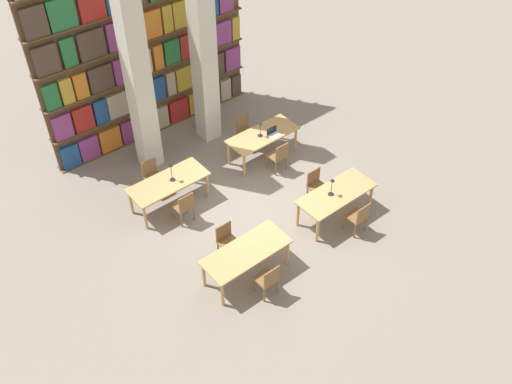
# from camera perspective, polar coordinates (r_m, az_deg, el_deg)

# --- Properties ---
(ground_plane) EXTENTS (40.00, 40.00, 0.00)m
(ground_plane) POSITION_cam_1_polar(r_m,az_deg,el_deg) (13.82, -0.37, -1.76)
(ground_plane) COLOR gray
(bookshelf_bank) EXTENTS (5.96, 0.35, 5.50)m
(bookshelf_bank) POSITION_cam_1_polar(r_m,az_deg,el_deg) (15.17, -10.97, 14.49)
(bookshelf_bank) COLOR brown
(bookshelf_bank) RESTS_ON ground_plane
(pillar_left) EXTENTS (0.51, 0.51, 6.00)m
(pillar_left) POSITION_cam_1_polar(r_m,az_deg,el_deg) (13.73, -12.00, 12.64)
(pillar_left) COLOR beige
(pillar_left) RESTS_ON ground_plane
(pillar_center) EXTENTS (0.51, 0.51, 6.00)m
(pillar_center) POSITION_cam_1_polar(r_m,az_deg,el_deg) (14.55, -5.39, 15.20)
(pillar_center) COLOR beige
(pillar_center) RESTS_ON ground_plane
(reading_table_0) EXTENTS (1.92, 0.81, 0.75)m
(reading_table_0) POSITION_cam_1_polar(r_m,az_deg,el_deg) (11.97, -0.98, -6.20)
(reading_table_0) COLOR tan
(reading_table_0) RESTS_ON ground_plane
(chair_0) EXTENTS (0.42, 0.40, 0.88)m
(chair_0) POSITION_cam_1_polar(r_m,az_deg,el_deg) (11.77, 1.19, -8.71)
(chair_0) COLOR brown
(chair_0) RESTS_ON ground_plane
(chair_1) EXTENTS (0.42, 0.40, 0.88)m
(chair_1) POSITION_cam_1_polar(r_m,az_deg,el_deg) (12.48, -2.91, -4.86)
(chair_1) COLOR brown
(chair_1) RESTS_ON ground_plane
(reading_table_1) EXTENTS (1.92, 0.81, 0.75)m
(reading_table_1) POSITION_cam_1_polar(r_m,az_deg,el_deg) (13.33, 8.02, -0.36)
(reading_table_1) COLOR tan
(reading_table_1) RESTS_ON ground_plane
(chair_2) EXTENTS (0.42, 0.40, 0.88)m
(chair_2) POSITION_cam_1_polar(r_m,az_deg,el_deg) (13.18, 10.20, -2.45)
(chair_2) COLOR brown
(chair_2) RESTS_ON ground_plane
(chair_3) EXTENTS (0.42, 0.40, 0.88)m
(chair_3) POSITION_cam_1_polar(r_m,az_deg,el_deg) (13.82, 6.06, 0.68)
(chair_3) COLOR brown
(chair_3) RESTS_ON ground_plane
(desk_lamp_0) EXTENTS (0.14, 0.14, 0.48)m
(desk_lamp_0) POSITION_cam_1_polar(r_m,az_deg,el_deg) (13.00, 7.61, 0.81)
(desk_lamp_0) COLOR #232328
(desk_lamp_0) RESTS_ON reading_table_1
(reading_table_2) EXTENTS (1.92, 0.81, 0.75)m
(reading_table_2) POSITION_cam_1_polar(r_m,az_deg,el_deg) (13.66, -8.75, 0.79)
(reading_table_2) COLOR tan
(reading_table_2) RESTS_ON ground_plane
(chair_4) EXTENTS (0.42, 0.40, 0.88)m
(chair_4) POSITION_cam_1_polar(r_m,az_deg,el_deg) (13.32, -7.20, -1.40)
(chair_4) COLOR brown
(chair_4) RESTS_ON ground_plane
(chair_5) EXTENTS (0.42, 0.40, 0.88)m
(chair_5) POSITION_cam_1_polar(r_m,az_deg,el_deg) (14.23, -10.30, 1.61)
(chair_5) COLOR brown
(chair_5) RESTS_ON ground_plane
(desk_lamp_1) EXTENTS (0.14, 0.14, 0.50)m
(desk_lamp_1) POSITION_cam_1_polar(r_m,az_deg,el_deg) (13.40, -8.50, 2.29)
(desk_lamp_1) COLOR #232328
(desk_lamp_1) RESTS_ON reading_table_2
(reading_table_3) EXTENTS (1.92, 0.81, 0.75)m
(reading_table_3) POSITION_cam_1_polar(r_m,az_deg,el_deg) (14.93, 0.68, 5.55)
(reading_table_3) COLOR tan
(reading_table_3) RESTS_ON ground_plane
(chair_6) EXTENTS (0.42, 0.40, 0.88)m
(chair_6) POSITION_cam_1_polar(r_m,az_deg,el_deg) (14.61, 2.27, 3.64)
(chair_6) COLOR brown
(chair_6) RESTS_ON ground_plane
(chair_7) EXTENTS (0.42, 0.40, 0.88)m
(chair_7) POSITION_cam_1_polar(r_m,az_deg,el_deg) (15.44, -1.10, 6.15)
(chair_7) COLOR brown
(chair_7) RESTS_ON ground_plane
(desk_lamp_2) EXTENTS (0.14, 0.14, 0.44)m
(desk_lamp_2) POSITION_cam_1_polar(r_m,az_deg,el_deg) (14.63, 0.43, 6.56)
(desk_lamp_2) COLOR #232328
(desk_lamp_2) RESTS_ON reading_table_3
(laptop) EXTENTS (0.32, 0.22, 0.21)m
(laptop) POSITION_cam_1_polar(r_m,az_deg,el_deg) (14.82, 1.75, 5.83)
(laptop) COLOR silver
(laptop) RESTS_ON reading_table_3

